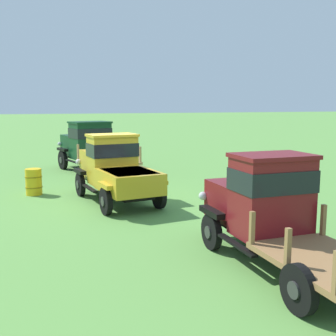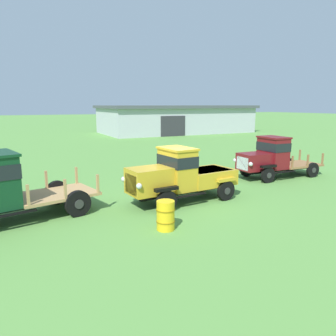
{
  "view_description": "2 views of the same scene",
  "coord_description": "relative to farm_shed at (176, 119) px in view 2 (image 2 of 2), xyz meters",
  "views": [
    {
      "loc": [
        13.09,
        -3.28,
        3.07
      ],
      "look_at": [
        0.47,
        1.53,
        1.0
      ],
      "focal_mm": 45.0,
      "sensor_mm": 36.0,
      "label": 1
    },
    {
      "loc": [
        -5.72,
        -10.92,
        3.69
      ],
      "look_at": [
        0.47,
        1.53,
        1.0
      ],
      "focal_mm": 35.0,
      "sensor_mm": 36.0,
      "label": 2
    }
  ],
  "objects": [
    {
      "name": "farm_shed",
      "position": [
        0.0,
        0.0,
        0.0
      ],
      "size": [
        19.84,
        10.34,
        3.6
      ],
      "color": "#B2B7BC",
      "rests_on": "ground"
    },
    {
      "name": "vintage_truck_midrow_center",
      "position": [
        -8.79,
        -27.06,
        -0.76
      ],
      "size": [
        4.82,
        1.9,
        2.12
      ],
      "color": "black",
      "rests_on": "ground"
    },
    {
      "name": "ground_plane",
      "position": [
        -15.03,
        -28.5,
        -1.82
      ],
      "size": [
        240.0,
        240.0,
        0.0
      ],
      "primitive_type": "plane",
      "color": "#5B9342"
    },
    {
      "name": "vintage_truck_second_in_line",
      "position": [
        -14.88,
        -28.67,
        -0.78
      ],
      "size": [
        4.6,
        2.17,
        2.12
      ],
      "color": "black",
      "rests_on": "ground"
    },
    {
      "name": "oil_drum_near_fence",
      "position": [
        -16.67,
        -31.04,
        -1.37
      ],
      "size": [
        0.57,
        0.57,
        0.89
      ],
      "color": "gold",
      "rests_on": "ground"
    }
  ]
}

